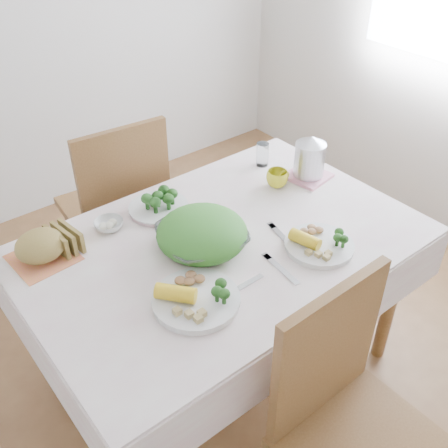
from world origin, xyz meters
TOP-DOWN VIEW (x-y plane):
  - floor at (0.00, 0.00)m, footprint 3.60×3.60m
  - dining_table at (0.00, 0.00)m, footprint 1.40×0.90m
  - tablecloth at (0.00, 0.00)m, footprint 1.50×1.00m
  - chair_far at (-0.05, 0.83)m, footprint 0.50×0.50m
  - salad_bowl at (-0.09, 0.02)m, footprint 0.37×0.37m
  - dinner_plate_left at (-0.28, -0.20)m, footprint 0.37×0.37m
  - dinner_plate_right at (0.25, -0.26)m, footprint 0.29×0.29m
  - broccoli_plate at (-0.08, 0.32)m, footprint 0.28×0.28m
  - napkin at (-0.58, 0.33)m, footprint 0.23×0.23m
  - bread_loaf at (-0.58, 0.33)m, footprint 0.22×0.22m
  - fruit_bowl at (-0.30, 0.34)m, footprint 0.14×0.14m
  - yellow_mug at (0.43, 0.16)m, footprint 0.12×0.12m
  - glass_tumbler at (0.50, 0.34)m, footprint 0.07×0.07m
  - pink_tray at (0.59, 0.13)m, footprint 0.20×0.20m
  - electric_kettle at (0.59, 0.13)m, footprint 0.14×0.14m
  - fork_left at (0.06, -0.26)m, footprint 0.04×0.19m
  - fork_right at (0.19, -0.14)m, footprint 0.07×0.20m
  - knife at (-0.11, -0.24)m, footprint 0.18×0.02m

SIDE VIEW (x-z plane):
  - floor at x=0.00m, z-range 0.00..0.00m
  - dining_table at x=0.00m, z-range 0.00..0.75m
  - chair_far at x=-0.05m, z-range -0.04..0.97m
  - tablecloth at x=0.00m, z-range 0.75..0.76m
  - napkin at x=-0.58m, z-range 0.76..0.77m
  - fork_left at x=0.06m, z-range 0.76..0.77m
  - fork_right at x=0.19m, z-range 0.76..0.77m
  - knife at x=-0.11m, z-range 0.76..0.77m
  - pink_tray at x=0.59m, z-range 0.76..0.78m
  - broccoli_plate at x=-0.08m, z-range 0.76..0.78m
  - dinner_plate_left at x=-0.28m, z-range 0.76..0.79m
  - dinner_plate_right at x=0.25m, z-range 0.76..0.78m
  - fruit_bowl at x=-0.30m, z-range 0.76..0.80m
  - yellow_mug at x=0.43m, z-range 0.76..0.84m
  - salad_bowl at x=-0.09m, z-range 0.76..0.84m
  - bread_loaf at x=-0.58m, z-range 0.77..0.87m
  - glass_tumbler at x=0.50m, z-range 0.77..0.88m
  - electric_kettle at x=0.59m, z-range 0.79..0.98m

